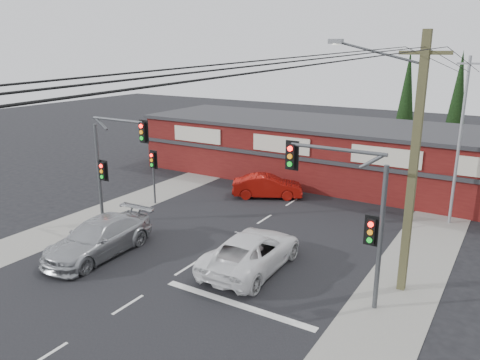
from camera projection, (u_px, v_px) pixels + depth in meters
The scene contains 18 objects.
ground at pixel (188, 267), 20.68m from camera, with size 120.00×120.00×0.00m, color black.
road_strip at pixel (246, 231), 24.78m from camera, with size 14.00×70.00×0.01m, color black.
verge_left at pixel (129, 204), 29.06m from camera, with size 3.00×70.00×0.02m, color gray.
verge_right at pixel (412, 269), 20.50m from camera, with size 3.00×70.00×0.02m, color gray.
stop_line at pixel (237, 304), 17.69m from camera, with size 6.50×0.35×0.01m, color silver.
white_suv at pixel (252, 251), 20.41m from camera, with size 2.67×5.78×1.61m, color white.
silver_suv at pixel (99, 238), 21.77m from camera, with size 2.34×5.77×1.67m, color #ABAEB1.
red_sedan at pixel (267, 186), 30.26m from camera, with size 1.56×4.48×1.48m, color #980F09.
lane_dashes at pixel (186, 268), 20.60m from camera, with size 0.12×37.41×0.01m.
shop_building at pixel (317, 149), 34.53m from camera, with size 27.30×8.40×4.22m.
conifer_near at pixel (406, 99), 37.11m from camera, with size 1.80×1.80×9.25m.
conifer_far at pixel (458, 99), 36.99m from camera, with size 1.80×1.80×9.25m.
traffic_mast_left at pixel (112, 155), 24.49m from camera, with size 3.77×0.27×5.97m.
traffic_mast_right at pixel (352, 203), 16.98m from camera, with size 3.96×0.27×5.97m.
pedestal_signal at pixel (153, 166), 28.58m from camera, with size 0.55×0.27×3.38m.
utility_pole at pixel (411, 158), 17.45m from camera, with size 4.38×0.59×10.00m.
steel_pole at pixel (460, 139), 24.71m from camera, with size 1.20×0.16×9.00m.
power_lines at pixel (381, 61), 11.93m from camera, with size 2.01×29.00×1.22m.
Camera 1 is at (11.83, -14.85, 9.36)m, focal length 35.00 mm.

